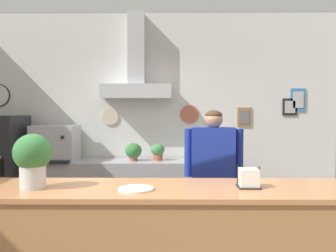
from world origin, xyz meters
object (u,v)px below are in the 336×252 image
object	(u,v)px
basil_vase	(33,159)
napkin_holder	(248,179)
espresso_machine	(55,143)
potted_sage	(133,151)
condiment_plate	(136,189)
potted_oregano	(158,151)
shop_worker	(213,183)

from	to	relation	value
basil_vase	napkin_holder	bearing A→B (deg)	1.73
espresso_machine	napkin_holder	world-z (taller)	espresso_machine
potted_sage	condiment_plate	size ratio (longest dim) A/B	1.12
potted_oregano	condiment_plate	bearing A→B (deg)	-90.52
potted_oregano	napkin_holder	world-z (taller)	napkin_holder
napkin_holder	condiment_plate	size ratio (longest dim) A/B	0.66
shop_worker	basil_vase	bearing A→B (deg)	53.75
espresso_machine	condiment_plate	bearing A→B (deg)	-61.96
potted_sage	napkin_holder	size ratio (longest dim) A/B	1.71
shop_worker	condiment_plate	xyz separation A→B (m)	(-0.64, -1.38, 0.25)
potted_oregano	napkin_holder	size ratio (longest dim) A/B	1.65
potted_oregano	espresso_machine	bearing A→B (deg)	-178.14
basil_vase	condiment_plate	world-z (taller)	basil_vase
espresso_machine	napkin_holder	bearing A→B (deg)	-50.64
shop_worker	condiment_plate	world-z (taller)	shop_worker
napkin_holder	shop_worker	bearing A→B (deg)	92.36
napkin_holder	basil_vase	world-z (taller)	basil_vase
potted_sage	basil_vase	size ratio (longest dim) A/B	0.72
shop_worker	espresso_machine	xyz separation A→B (m)	(-2.04, 1.24, 0.29)
basil_vase	potted_sage	bearing A→B (deg)	82.79
espresso_machine	basil_vase	world-z (taller)	basil_vase
espresso_machine	napkin_holder	xyz separation A→B (m)	(2.09, -2.55, 0.01)
espresso_machine	napkin_holder	size ratio (longest dim) A/B	4.14
espresso_machine	basil_vase	distance (m)	2.70
condiment_plate	potted_oregano	bearing A→B (deg)	89.48
shop_worker	napkin_holder	xyz separation A→B (m)	(0.05, -1.31, 0.30)
condiment_plate	shop_worker	bearing A→B (deg)	65.05
shop_worker	napkin_holder	world-z (taller)	shop_worker
espresso_machine	potted_oregano	world-z (taller)	espresso_machine
napkin_holder	condiment_plate	world-z (taller)	napkin_holder
potted_oregano	basil_vase	distance (m)	2.73
espresso_machine	shop_worker	bearing A→B (deg)	-31.41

